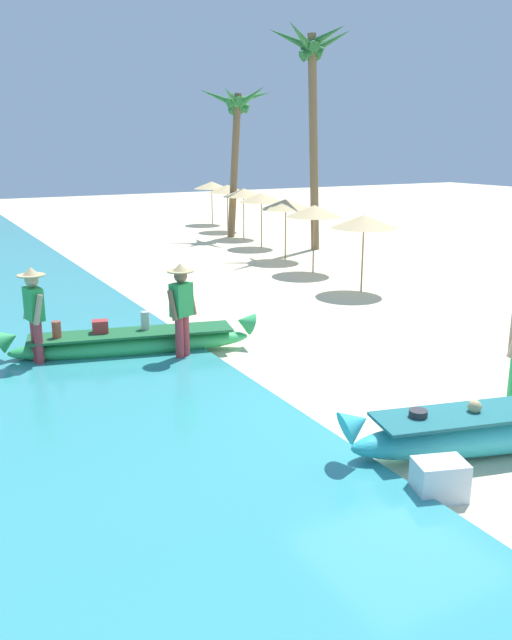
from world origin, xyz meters
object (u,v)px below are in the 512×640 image
at_px(palm_tree_tall_inland, 312,75).
at_px(palm_tree_leaning_seaward, 237,117).
at_px(cooler_box, 439,480).
at_px(boat_green_midground, 132,342).
at_px(person_vendor_hatted, 182,306).
at_px(person_vendor_assistant, 34,311).

bearing_deg(palm_tree_tall_inland, palm_tree_leaning_seaward, 97.97).
bearing_deg(cooler_box, boat_green_midground, 120.45).
bearing_deg(person_vendor_hatted, boat_green_midground, 133.91).
distance_m(person_vendor_assistant, palm_tree_tall_inland, 14.26).
bearing_deg(person_vendor_assistant, palm_tree_leaning_seaward, 51.28).
relative_size(boat_green_midground, cooler_box, 8.29).
distance_m(person_vendor_assistant, palm_tree_leaning_seaward, 16.40).
bearing_deg(person_vendor_hatted, person_vendor_assistant, 159.02).
xyz_separation_m(person_vendor_hatted, cooler_box, (0.67, -5.36, -0.77)).
bearing_deg(palm_tree_leaning_seaward, person_vendor_assistant, -128.72).
height_order(boat_green_midground, palm_tree_leaning_seaward, palm_tree_leaning_seaward).
bearing_deg(person_vendor_assistant, palm_tree_tall_inland, 37.98).
height_order(palm_tree_leaning_seaward, cooler_box, palm_tree_leaning_seaward).
bearing_deg(palm_tree_leaning_seaward, boat_green_midground, -123.82).
xyz_separation_m(person_vendor_hatted, palm_tree_leaning_seaward, (7.80, 13.33, 3.57)).
bearing_deg(person_vendor_hatted, cooler_box, -82.86).
relative_size(person_vendor_hatted, palm_tree_tall_inland, 0.23).
height_order(person_vendor_hatted, cooler_box, person_vendor_hatted).
xyz_separation_m(person_vendor_hatted, palm_tree_tall_inland, (8.39, 9.12, 4.74)).
distance_m(boat_green_midground, cooler_box, 6.20).
bearing_deg(palm_tree_tall_inland, person_vendor_assistant, -142.02).
relative_size(boat_green_midground, palm_tree_tall_inland, 0.60).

